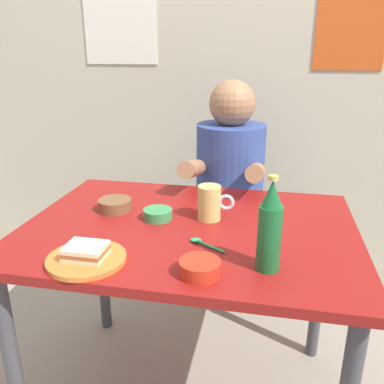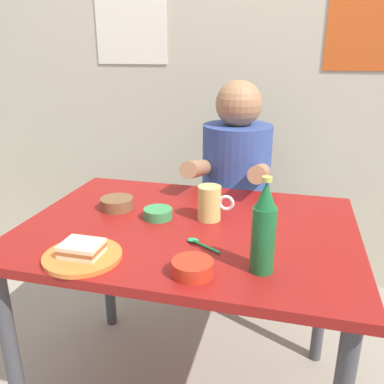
# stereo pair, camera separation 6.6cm
# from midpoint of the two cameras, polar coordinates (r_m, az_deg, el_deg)

# --- Properties ---
(wall_back) EXTENTS (4.40, 0.09, 2.60)m
(wall_back) POSITION_cam_midpoint_polar(r_m,az_deg,el_deg) (2.26, 4.46, 19.70)
(wall_back) COLOR #BCB299
(wall_back) RESTS_ON ground
(dining_table) EXTENTS (1.10, 0.80, 0.74)m
(dining_table) POSITION_cam_midpoint_polar(r_m,az_deg,el_deg) (1.39, -1.79, -8.22)
(dining_table) COLOR maroon
(dining_table) RESTS_ON ground
(stool) EXTENTS (0.34, 0.34, 0.45)m
(stool) POSITION_cam_midpoint_polar(r_m,az_deg,el_deg) (2.07, 4.14, -7.67)
(stool) COLOR #4C4C51
(stool) RESTS_ON ground
(person_seated) EXTENTS (0.33, 0.56, 0.72)m
(person_seated) POSITION_cam_midpoint_polar(r_m,az_deg,el_deg) (1.90, 4.40, 3.39)
(person_seated) COLOR #33478C
(person_seated) RESTS_ON stool
(plate_orange) EXTENTS (0.22, 0.22, 0.01)m
(plate_orange) POSITION_cam_midpoint_polar(r_m,az_deg,el_deg) (1.17, -16.32, -9.14)
(plate_orange) COLOR orange
(plate_orange) RESTS_ON dining_table
(sandwich) EXTENTS (0.11, 0.09, 0.04)m
(sandwich) POSITION_cam_midpoint_polar(r_m,az_deg,el_deg) (1.16, -16.44, -8.06)
(sandwich) COLOR beige
(sandwich) RESTS_ON plate_orange
(beer_mug) EXTENTS (0.13, 0.08, 0.12)m
(beer_mug) POSITION_cam_midpoint_polar(r_m,az_deg,el_deg) (1.37, 1.21, -1.54)
(beer_mug) COLOR #D1BC66
(beer_mug) RESTS_ON dining_table
(beer_bottle) EXTENTS (0.06, 0.06, 0.26)m
(beer_bottle) POSITION_cam_midpoint_polar(r_m,az_deg,el_deg) (1.06, 9.22, -5.12)
(beer_bottle) COLOR #19602D
(beer_bottle) RESTS_ON dining_table
(dip_bowl_green) EXTENTS (0.10, 0.10, 0.03)m
(dip_bowl_green) POSITION_cam_midpoint_polar(r_m,az_deg,el_deg) (1.40, -6.23, -3.08)
(dip_bowl_green) COLOR #388C4C
(dip_bowl_green) RESTS_ON dining_table
(condiment_bowl_brown) EXTENTS (0.12, 0.12, 0.04)m
(condiment_bowl_brown) POSITION_cam_midpoint_polar(r_m,az_deg,el_deg) (1.49, -12.12, -1.74)
(condiment_bowl_brown) COLOR brown
(condiment_bowl_brown) RESTS_ON dining_table
(sauce_bowl_chili) EXTENTS (0.11, 0.11, 0.04)m
(sauce_bowl_chili) POSITION_cam_midpoint_polar(r_m,az_deg,el_deg) (1.06, -0.70, -10.61)
(sauce_bowl_chili) COLOR red
(sauce_bowl_chili) RESTS_ON dining_table
(spoon) EXTENTS (0.11, 0.07, 0.01)m
(spoon) POSITION_cam_midpoint_polar(r_m,az_deg,el_deg) (1.22, -0.23, -7.20)
(spoon) COLOR #26A559
(spoon) RESTS_ON dining_table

